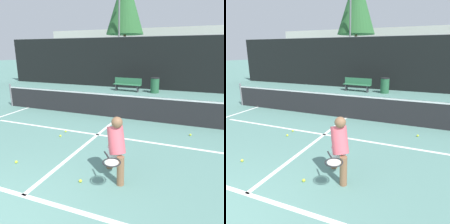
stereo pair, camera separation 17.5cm
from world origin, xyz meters
TOP-DOWN VIEW (x-y plane):
  - court_baseline_near at (0.00, 1.13)m, footprint 11.00×0.10m
  - court_service_line at (0.00, 4.41)m, footprint 8.25×0.10m
  - court_center_mark at (0.00, 3.76)m, footprint 0.10×5.25m
  - net at (0.00, 6.38)m, footprint 11.09×0.09m
  - fence_back at (0.00, 13.60)m, footprint 24.00×0.06m
  - player_practicing at (1.39, 2.33)m, footprint 0.72×1.18m
  - tennis_ball_scattered_0 at (-1.08, 4.23)m, footprint 0.07×0.07m
  - tennis_ball_scattered_1 at (-1.01, 3.83)m, footprint 0.07×0.07m
  - tennis_ball_scattered_3 at (2.77, 5.40)m, footprint 0.07×0.07m
  - tennis_ball_scattered_4 at (0.78, 1.90)m, footprint 0.07×0.07m
  - tennis_ball_scattered_5 at (-1.04, 2.04)m, footprint 0.07×0.07m
  - courtside_bench at (-1.48, 12.31)m, footprint 1.92×0.53m
  - trash_bin at (0.33, 12.32)m, footprint 0.56×0.56m
  - floodlight_mast at (-4.41, 18.81)m, footprint 1.10×0.24m
  - tree_west at (-4.51, 20.84)m, footprint 3.78×3.78m
  - building_far at (0.00, 28.82)m, footprint 36.00×2.40m

SIDE VIEW (x-z plane):
  - court_baseline_near at x=0.00m, z-range 0.00..0.01m
  - court_service_line at x=0.00m, z-range 0.00..0.01m
  - court_center_mark at x=0.00m, z-range 0.00..0.01m
  - tennis_ball_scattered_0 at x=-1.08m, z-range 0.00..0.07m
  - tennis_ball_scattered_1 at x=-1.01m, z-range 0.00..0.07m
  - tennis_ball_scattered_3 at x=2.77m, z-range 0.00..0.07m
  - tennis_ball_scattered_4 at x=0.78m, z-range 0.00..0.07m
  - tennis_ball_scattered_5 at x=-1.04m, z-range 0.00..0.07m
  - courtside_bench at x=-1.48m, z-range 0.05..0.91m
  - trash_bin at x=0.33m, z-range 0.00..0.97m
  - net at x=0.00m, z-range -0.02..1.05m
  - player_practicing at x=1.39m, z-range 0.04..1.41m
  - fence_back at x=0.00m, z-range -0.01..3.53m
  - building_far at x=0.00m, z-range 0.00..5.42m
  - floodlight_mast at x=-4.41m, z-range 1.13..9.27m
  - tree_west at x=-4.51m, z-range 2.08..12.17m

